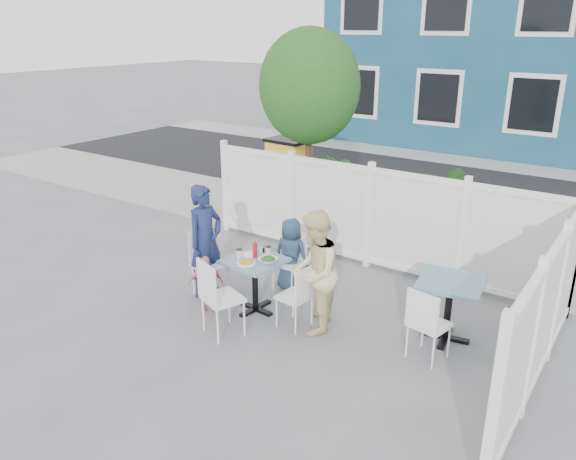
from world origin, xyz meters
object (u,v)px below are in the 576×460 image
Objects in this scene: utility_cabinet at (288,177)px; boy at (291,255)px; chair_right at (299,292)px; chair_near at (216,293)px; main_table at (255,271)px; man at (206,241)px; chair_back at (292,256)px; woman at (314,273)px; spare_table at (450,294)px; toddler at (206,283)px; chair_left at (207,258)px.

boy is at bearing -50.43° from utility_cabinet.
chair_right is 0.85× the size of chair_near.
main_table is 0.89m from man.
chair_near is 0.62× the size of man.
chair_near is (2.08, -4.54, -0.14)m from utility_cabinet.
utility_cabinet reaches higher than chair_near.
man is 1.49× the size of boy.
chair_back is 1.25m from man.
chair_back is 1.25m from woman.
man reaches higher than spare_table.
main_table is 0.68m from toddler.
chair_near is (-2.34, -1.51, -0.03)m from spare_table.
chair_near reaches higher than spare_table.
spare_table reaches higher than main_table.
chair_near is 1.21m from woman.
chair_back is (-2.34, 0.11, -0.11)m from spare_table.
toddler is at bearing 164.17° from chair_near.
chair_left is at bearing 179.28° from main_table.
boy is at bearing 113.23° from chair_back.
utility_cabinet is 4.30m from main_table.
chair_left is at bearing 158.85° from chair_near.
spare_table is at bearing -58.52° from chair_right.
chair_left is (-3.21, -0.73, -0.06)m from spare_table.
toddler is at bearing 66.63° from chair_back.
utility_cabinet is 4.41m from toddler.
spare_table is 2.79m from chair_near.
chair_right is at bearing 126.10° from boy.
toddler is (-2.90, -1.09, -0.21)m from spare_table.
spare_table is 1.81m from chair_right.
spare_table is 0.53× the size of man.
chair_right is at bearing 66.19° from chair_near.
boy reaches higher than chair_back.
chair_left is at bearing -167.23° from spare_table.
chair_near reaches higher than chair_back.
woman is (0.17, 0.07, 0.29)m from chair_right.
main_table is 0.47× the size of man.
woman reaches higher than chair_right.
man is 0.63m from toddler.
chair_left is (-0.85, 0.01, -0.03)m from main_table.
toddler is (-1.27, -0.30, -0.10)m from chair_right.
spare_table is 3.30m from man.
main_table is 0.80m from boy.
chair_near is 0.64× the size of woman.
woman is at bearing 134.99° from boy.
utility_cabinet is 0.89× the size of man.
spare_table is 0.85× the size of chair_near.
main_table is 0.74m from chair_right.
boy reaches higher than chair_left.
main_table is 0.90× the size of chair_back.
main_table is 0.85m from chair_back.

